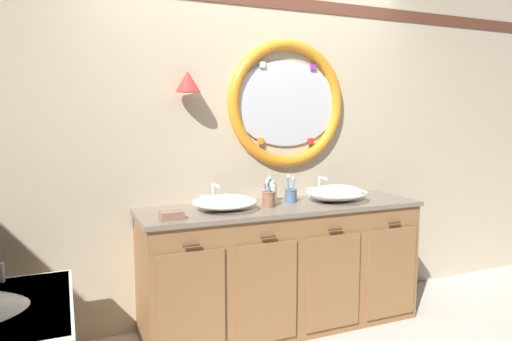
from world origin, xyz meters
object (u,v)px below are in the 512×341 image
toothbrush_holder_right (291,195)px  folded_hand_towel (172,215)px  sink_basin_right (336,193)px  toothbrush_holder_left (269,198)px  soap_dispenser (272,192)px  sink_basin_left (225,202)px

toothbrush_holder_right → folded_hand_towel: bearing=-166.7°
sink_basin_right → toothbrush_holder_left: size_ratio=2.08×
sink_basin_right → folded_hand_towel: (-1.24, -0.13, -0.04)m
toothbrush_holder_right → soap_dispenser: size_ratio=1.26×
sink_basin_right → soap_dispenser: 0.47m
soap_dispenser → folded_hand_towel: size_ratio=1.10×
sink_basin_right → folded_hand_towel: bearing=-174.0°
sink_basin_left → soap_dispenser: (0.41, 0.15, 0.02)m
soap_dispenser → folded_hand_towel: 0.85m
sink_basin_right → sink_basin_left: bearing=-180.0°
sink_basin_left → toothbrush_holder_right: (0.53, 0.09, 0.00)m
sink_basin_left → soap_dispenser: size_ratio=2.65×
sink_basin_left → folded_hand_towel: size_ratio=2.91×
toothbrush_holder_right → soap_dispenser: (-0.12, 0.07, 0.02)m
sink_basin_right → toothbrush_holder_right: size_ratio=2.22×
sink_basin_right → toothbrush_holder_left: (-0.55, -0.01, 0.00)m
toothbrush_holder_right → folded_hand_towel: size_ratio=1.38×
folded_hand_towel → toothbrush_holder_right: bearing=13.3°
sink_basin_right → toothbrush_holder_right: 0.34m
sink_basin_left → folded_hand_towel: 0.40m
toothbrush_holder_left → soap_dispenser: (0.10, 0.17, 0.01)m
sink_basin_right → toothbrush_holder_left: bearing=-178.5°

